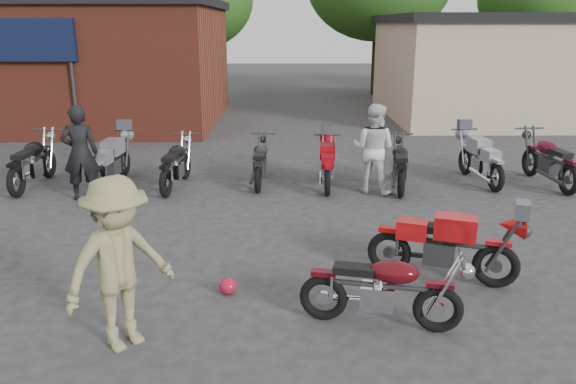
{
  "coord_description": "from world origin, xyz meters",
  "views": [
    {
      "loc": [
        -0.52,
        -6.7,
        3.44
      ],
      "look_at": [
        -0.47,
        1.75,
        0.9
      ],
      "focal_mm": 35.0,
      "sensor_mm": 36.0,
      "label": 1
    }
  ],
  "objects_px": {
    "row_bike_1": "(112,158)",
    "person_dark": "(80,153)",
    "row_bike_0": "(33,159)",
    "row_bike_3": "(260,160)",
    "person_tan": "(119,264)",
    "vintage_motorcycle": "(384,285)",
    "sportbike": "(446,242)",
    "row_bike_4": "(327,162)",
    "row_bike_5": "(400,162)",
    "row_bike_2": "(176,162)",
    "row_bike_7": "(549,158)",
    "row_bike_6": "(480,157)",
    "helmet": "(228,286)",
    "person_light": "(373,149)"
  },
  "relations": [
    {
      "from": "vintage_motorcycle",
      "to": "sportbike",
      "type": "relative_size",
      "value": 0.93
    },
    {
      "from": "person_dark",
      "to": "person_tan",
      "type": "distance_m",
      "value": 5.93
    },
    {
      "from": "row_bike_4",
      "to": "row_bike_5",
      "type": "height_order",
      "value": "row_bike_5"
    },
    {
      "from": "row_bike_6",
      "to": "row_bike_5",
      "type": "bearing_deg",
      "value": 95.69
    },
    {
      "from": "row_bike_1",
      "to": "row_bike_7",
      "type": "bearing_deg",
      "value": -86.64
    },
    {
      "from": "row_bike_0",
      "to": "row_bike_4",
      "type": "bearing_deg",
      "value": -88.89
    },
    {
      "from": "sportbike",
      "to": "row_bike_5",
      "type": "height_order",
      "value": "row_bike_5"
    },
    {
      "from": "person_tan",
      "to": "row_bike_4",
      "type": "relative_size",
      "value": 1.02
    },
    {
      "from": "row_bike_0",
      "to": "row_bike_3",
      "type": "height_order",
      "value": "row_bike_0"
    },
    {
      "from": "row_bike_1",
      "to": "row_bike_3",
      "type": "bearing_deg",
      "value": -84.97
    },
    {
      "from": "vintage_motorcycle",
      "to": "row_bike_7",
      "type": "xyz_separation_m",
      "value": [
        4.67,
        6.07,
        0.09
      ]
    },
    {
      "from": "row_bike_5",
      "to": "row_bike_7",
      "type": "bearing_deg",
      "value": -78.0
    },
    {
      "from": "row_bike_0",
      "to": "row_bike_3",
      "type": "bearing_deg",
      "value": -86.18
    },
    {
      "from": "row_bike_6",
      "to": "row_bike_7",
      "type": "distance_m",
      "value": 1.46
    },
    {
      "from": "row_bike_0",
      "to": "row_bike_1",
      "type": "relative_size",
      "value": 1.03
    },
    {
      "from": "row_bike_2",
      "to": "row_bike_7",
      "type": "height_order",
      "value": "row_bike_7"
    },
    {
      "from": "row_bike_4",
      "to": "row_bike_6",
      "type": "distance_m",
      "value": 3.46
    },
    {
      "from": "row_bike_0",
      "to": "vintage_motorcycle",
      "type": "bearing_deg",
      "value": -130.79
    },
    {
      "from": "row_bike_0",
      "to": "person_tan",
      "type": "bearing_deg",
      "value": -148.52
    },
    {
      "from": "row_bike_7",
      "to": "helmet",
      "type": "bearing_deg",
      "value": 123.07
    },
    {
      "from": "helmet",
      "to": "row_bike_1",
      "type": "distance_m",
      "value": 6.13
    },
    {
      "from": "person_light",
      "to": "row_bike_4",
      "type": "bearing_deg",
      "value": 0.45
    },
    {
      "from": "row_bike_0",
      "to": "row_bike_5",
      "type": "height_order",
      "value": "row_bike_0"
    },
    {
      "from": "vintage_motorcycle",
      "to": "sportbike",
      "type": "height_order",
      "value": "sportbike"
    },
    {
      "from": "person_light",
      "to": "person_tan",
      "type": "height_order",
      "value": "person_tan"
    },
    {
      "from": "helmet",
      "to": "person_dark",
      "type": "xyz_separation_m",
      "value": [
        -3.34,
        4.23,
        0.85
      ]
    },
    {
      "from": "sportbike",
      "to": "person_light",
      "type": "xyz_separation_m",
      "value": [
        -0.36,
        4.29,
        0.37
      ]
    },
    {
      "from": "row_bike_2",
      "to": "row_bike_5",
      "type": "height_order",
      "value": "row_bike_5"
    },
    {
      "from": "row_bike_2",
      "to": "row_bike_5",
      "type": "relative_size",
      "value": 0.99
    },
    {
      "from": "sportbike",
      "to": "row_bike_6",
      "type": "distance_m",
      "value": 5.49
    },
    {
      "from": "row_bike_0",
      "to": "row_bike_7",
      "type": "bearing_deg",
      "value": -88.29
    },
    {
      "from": "sportbike",
      "to": "row_bike_1",
      "type": "relative_size",
      "value": 0.96
    },
    {
      "from": "sportbike",
      "to": "person_dark",
      "type": "distance_m",
      "value": 7.39
    },
    {
      "from": "row_bike_0",
      "to": "row_bike_2",
      "type": "xyz_separation_m",
      "value": [
        3.13,
        -0.07,
        -0.04
      ]
    },
    {
      "from": "person_light",
      "to": "row_bike_0",
      "type": "relative_size",
      "value": 0.88
    },
    {
      "from": "sportbike",
      "to": "row_bike_1",
      "type": "height_order",
      "value": "row_bike_1"
    },
    {
      "from": "row_bike_2",
      "to": "row_bike_6",
      "type": "xyz_separation_m",
      "value": [
        6.73,
        0.36,
        0.01
      ]
    },
    {
      "from": "vintage_motorcycle",
      "to": "helmet",
      "type": "relative_size",
      "value": 7.73
    },
    {
      "from": "vintage_motorcycle",
      "to": "person_dark",
      "type": "distance_m",
      "value": 7.31
    },
    {
      "from": "row_bike_0",
      "to": "person_light",
      "type": "bearing_deg",
      "value": -92.31
    },
    {
      "from": "row_bike_3",
      "to": "person_dark",
      "type": "bearing_deg",
      "value": 109.74
    },
    {
      "from": "row_bike_1",
      "to": "row_bike_3",
      "type": "relative_size",
      "value": 1.09
    },
    {
      "from": "row_bike_4",
      "to": "vintage_motorcycle",
      "type": "bearing_deg",
      "value": -174.36
    },
    {
      "from": "row_bike_3",
      "to": "row_bike_6",
      "type": "relative_size",
      "value": 0.93
    },
    {
      "from": "vintage_motorcycle",
      "to": "row_bike_6",
      "type": "height_order",
      "value": "row_bike_6"
    },
    {
      "from": "helmet",
      "to": "row_bike_4",
      "type": "distance_m",
      "value": 5.42
    },
    {
      "from": "row_bike_1",
      "to": "person_dark",
      "type": "bearing_deg",
      "value": 168.51
    },
    {
      "from": "person_light",
      "to": "row_bike_1",
      "type": "height_order",
      "value": "person_light"
    },
    {
      "from": "row_bike_5",
      "to": "helmet",
      "type": "bearing_deg",
      "value": 155.3
    },
    {
      "from": "vintage_motorcycle",
      "to": "row_bike_6",
      "type": "relative_size",
      "value": 0.9
    }
  ]
}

